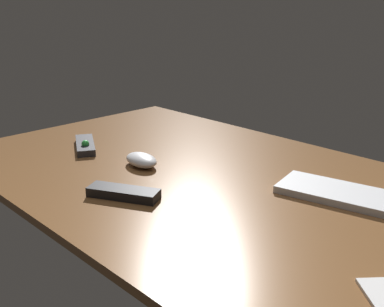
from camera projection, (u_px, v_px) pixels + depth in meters
The scene contains 5 objects.
desk at pixel (207, 180), 116.66cm from camera, with size 140.00×84.00×2.00cm, color brown.
keyboard at pixel (359, 198), 102.06cm from camera, with size 35.72×12.23×1.67cm, color silver.
computer_mouse at pixel (141, 160), 123.25cm from camera, with size 10.88×6.63×3.33cm, color silver.
media_remote at pixel (85, 145), 137.63cm from camera, with size 17.42×12.88×3.48cm.
tv_remote at pixel (123, 193), 103.96cm from camera, with size 16.38×4.99×2.18cm, color black.
Camera 1 is at (74.47, -78.75, 44.86)cm, focal length 43.27 mm.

